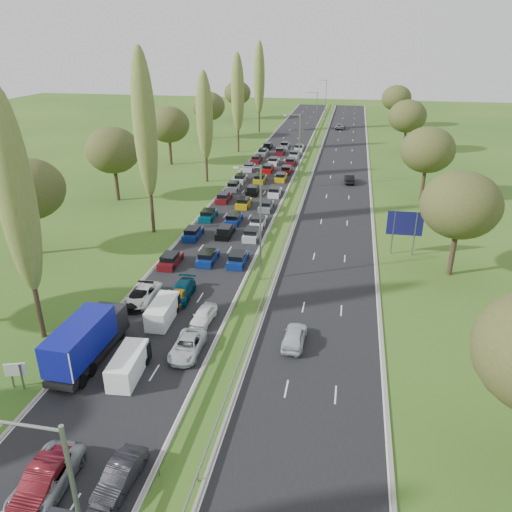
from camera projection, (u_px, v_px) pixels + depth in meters
The scene contains 26 objects.
ground at pixel (299, 185), 85.13m from camera, with size 260.00×260.00×0.00m, color #2B571B.
near_carriageway at pixel (263, 179), 88.54m from camera, with size 10.50×215.00×0.04m, color black.
far_carriageway at pixel (340, 183), 86.22m from camera, with size 10.50×215.00×0.04m, color black.
central_reservation at pixel (301, 178), 87.16m from camera, with size 2.36×215.00×0.32m.
lamp_columns at pixel (299, 152), 80.92m from camera, with size 0.18×140.18×12.00m.
poplar_row at pixel (183, 118), 72.24m from camera, with size 2.80×127.80×22.44m.
woodland_left at pixel (102, 155), 70.96m from camera, with size 8.00×166.00×11.10m.
woodland_right at pixel (435, 163), 66.71m from camera, with size 8.00×153.00×11.10m.
traffic_queue_fill at pixel (258, 184), 83.68m from camera, with size 9.12×69.40×0.80m.
near_car_2 at pixel (143, 295), 47.28m from camera, with size 2.33×5.05×1.40m, color white.
near_car_3 at pixel (138, 297), 46.92m from camera, with size 1.84×4.54×1.32m, color black.
near_car_5 at pixel (42, 482), 27.26m from camera, with size 1.69×4.85×1.60m, color #560E15.
near_car_6 at pixel (45, 480), 27.45m from camera, with size 2.52×5.46×1.52m, color gray.
near_car_7 at pixel (181, 291), 47.88m from camera, with size 1.98×4.87×1.41m, color #04354A.
near_car_8 at pixel (179, 296), 47.09m from camera, with size 1.58×3.92×1.34m, color #C9860D.
near_car_9 at pixel (120, 476), 27.78m from camera, with size 1.48×4.23×1.39m, color black.
near_car_10 at pixel (187, 346), 39.51m from camera, with size 2.19×4.75×1.32m, color silver.
near_car_12 at pixel (203, 315), 43.89m from camera, with size 1.55×3.85×1.31m, color white.
far_car_0 at pixel (294, 336), 40.66m from camera, with size 1.74×4.34×1.48m, color silver.
far_car_1 at pixel (349, 179), 85.80m from camera, with size 1.54×4.40×1.45m, color black.
far_car_2 at pixel (340, 126), 136.13m from camera, with size 2.42×5.25×1.46m, color gray.
blue_lorry at pixel (87, 339), 38.11m from camera, with size 2.47×8.88×3.75m.
white_van_front at pixel (129, 364), 36.92m from camera, with size 1.82×4.64×1.87m.
white_van_rear at pixel (163, 310), 44.11m from camera, with size 1.81×4.61×1.85m.
info_sign at pixel (16, 372), 35.30m from camera, with size 1.45×0.59×2.10m.
direction_sign at pixel (405, 225), 56.43m from camera, with size 4.00×0.16×5.20m.
Camera 1 is at (12.76, -2.75, 23.14)m, focal length 35.00 mm.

